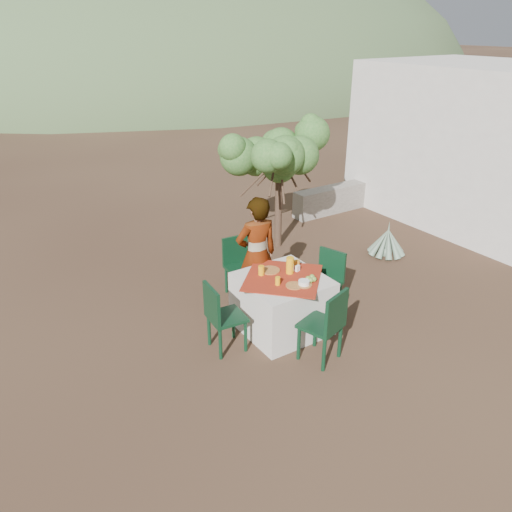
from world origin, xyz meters
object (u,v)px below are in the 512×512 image
Objects in this scene: person at (257,255)px; agave at (387,242)px; chair_far at (238,263)px; guesthouse at (479,142)px; chair_right at (327,278)px; chair_left at (221,315)px; chair_near at (327,323)px; table at (282,303)px; juice_pitcher at (290,265)px; shrub_tree at (280,159)px.

person is 2.40× the size of agave.
guesthouse is (5.88, 0.35, 1.01)m from chair_far.
guesthouse is at bearing 86.50° from chair_right.
agave is at bearing -72.36° from chair_left.
chair_left is (-0.93, -1.13, 0.02)m from chair_far.
guesthouse is at bearing 7.72° from chair_far.
chair_near reaches higher than chair_left.
chair_far reaches higher than table.
chair_right reaches higher than chair_far.
chair_far is at bearing -84.61° from person.
person is at bearing -171.63° from guesthouse.
table is at bearing -161.04° from juice_pitcher.
chair_far is 5.97m from guesthouse.
table is at bearing 96.74° from person.
chair_far is at bearing -176.60° from guesthouse.
chair_near is at bearing -85.72° from chair_far.
chair_far is at bearing -107.66° from chair_near.
guesthouse is (5.09, 1.43, 1.01)m from chair_right.
table is 0.86m from chair_near.
chair_near is 1.20m from chair_right.
chair_near is (0.03, -0.85, 0.15)m from table.
shrub_tree is at bearing -133.90° from chair_near.
chair_near reaches higher than table.
person reaches higher than chair_far.
chair_far is 1.99m from chair_near.
juice_pitcher is at bearing -107.97° from chair_right.
chair_left is 4.12× the size of juice_pitcher.
table is 0.52m from juice_pitcher.
juice_pitcher is at bearing 110.77° from person.
table is at bearing -87.02° from chair_far.
chair_right is 1.04m from person.
chair_far reaches higher than agave.
chair_far is at bearing -163.23° from chair_right.
agave is at bearing 17.30° from table.
chair_right is 0.53× the size of person.
person is (0.91, 0.61, 0.32)m from chair_left.
chair_right is at bearing -158.09° from agave.
guesthouse is at bearing -73.24° from chair_left.
shrub_tree is 2.34m from agave.
chair_left is (-0.90, 0.01, 0.12)m from table.
agave is (2.89, 0.90, -0.15)m from table.
shrub_tree is 9.02× the size of juice_pitcher.
juice_pitcher is (-0.67, -0.01, 0.38)m from chair_right.
chair_far is at bearing 175.11° from agave.
juice_pitcher is (0.14, 0.05, 0.49)m from table.
chair_far is at bearing -34.95° from chair_left.
chair_left is 0.55× the size of person.
chair_left is at bearing -107.54° from chair_right.
chair_near is 1.08× the size of chair_right.
guesthouse reaches higher than chair_left.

